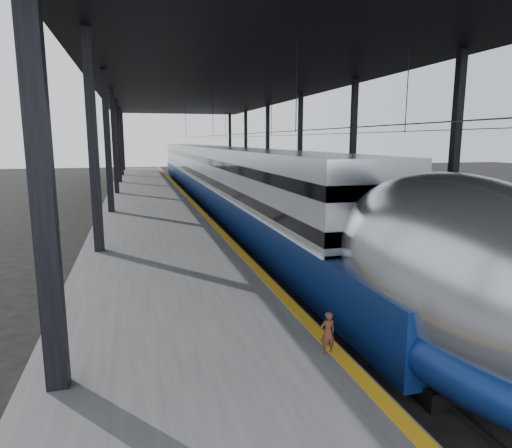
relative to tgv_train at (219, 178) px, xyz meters
name	(u,v)px	position (x,y,z in m)	size (l,w,h in m)	color
ground	(287,308)	(-2.00, -22.72, -2.17)	(160.00, 160.00, 0.00)	black
platform	(149,207)	(-5.50, -2.72, -1.67)	(6.00, 80.00, 1.00)	#4C4C4F
yellow_strip	(189,198)	(-2.70, -2.72, -1.16)	(0.30, 80.00, 0.01)	orange
rails	(258,208)	(2.50, -2.72, -2.09)	(6.52, 80.00, 0.16)	slate
canopy	(223,83)	(-0.10, -2.72, 6.95)	(18.00, 75.00, 9.47)	black
tgv_train	(219,178)	(0.00, 0.00, 0.00)	(3.23, 65.20, 4.63)	silver
second_train	(246,170)	(5.00, 11.63, -0.11)	(2.94, 56.05, 4.05)	navy
child	(328,333)	(-2.90, -27.79, -0.73)	(0.32, 0.21, 0.87)	#492418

